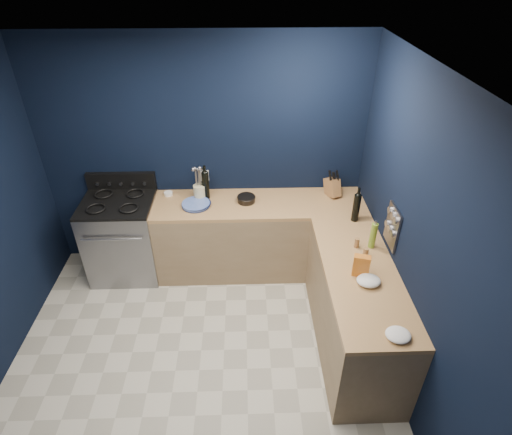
{
  "coord_description": "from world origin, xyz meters",
  "views": [
    {
      "loc": [
        0.44,
        -2.38,
        3.27
      ],
      "look_at": [
        0.55,
        1.0,
        1.0
      ],
      "focal_mm": 29.05,
      "sensor_mm": 36.0,
      "label": 1
    }
  ],
  "objects_px": {
    "plate_stack": "(196,204)",
    "utensil_crock": "(200,192)",
    "gas_range": "(124,239)",
    "crouton_bag": "(361,266)",
    "knife_block": "(332,187)"
  },
  "relations": [
    {
      "from": "plate_stack",
      "to": "utensil_crock",
      "type": "height_order",
      "value": "utensil_crock"
    },
    {
      "from": "utensil_crock",
      "to": "plate_stack",
      "type": "bearing_deg",
      "value": -101.74
    },
    {
      "from": "plate_stack",
      "to": "utensil_crock",
      "type": "xyz_separation_m",
      "value": [
        0.03,
        0.15,
        0.06
      ]
    },
    {
      "from": "gas_range",
      "to": "utensil_crock",
      "type": "distance_m",
      "value": 1.03
    },
    {
      "from": "crouton_bag",
      "to": "utensil_crock",
      "type": "bearing_deg",
      "value": 154.19
    },
    {
      "from": "utensil_crock",
      "to": "crouton_bag",
      "type": "distance_m",
      "value": 1.95
    },
    {
      "from": "plate_stack",
      "to": "crouton_bag",
      "type": "xyz_separation_m",
      "value": [
        1.49,
        -1.15,
        0.08
      ]
    },
    {
      "from": "utensil_crock",
      "to": "knife_block",
      "type": "height_order",
      "value": "knife_block"
    },
    {
      "from": "gas_range",
      "to": "crouton_bag",
      "type": "bearing_deg",
      "value": -26.68
    },
    {
      "from": "knife_block",
      "to": "utensil_crock",
      "type": "bearing_deg",
      "value": 157.66
    },
    {
      "from": "crouton_bag",
      "to": "plate_stack",
      "type": "bearing_deg",
      "value": 158.3
    },
    {
      "from": "crouton_bag",
      "to": "knife_block",
      "type": "bearing_deg",
      "value": 105.73
    },
    {
      "from": "plate_stack",
      "to": "knife_block",
      "type": "height_order",
      "value": "knife_block"
    },
    {
      "from": "gas_range",
      "to": "knife_block",
      "type": "bearing_deg",
      "value": 3.77
    },
    {
      "from": "gas_range",
      "to": "utensil_crock",
      "type": "bearing_deg",
      "value": 8.09
    }
  ]
}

